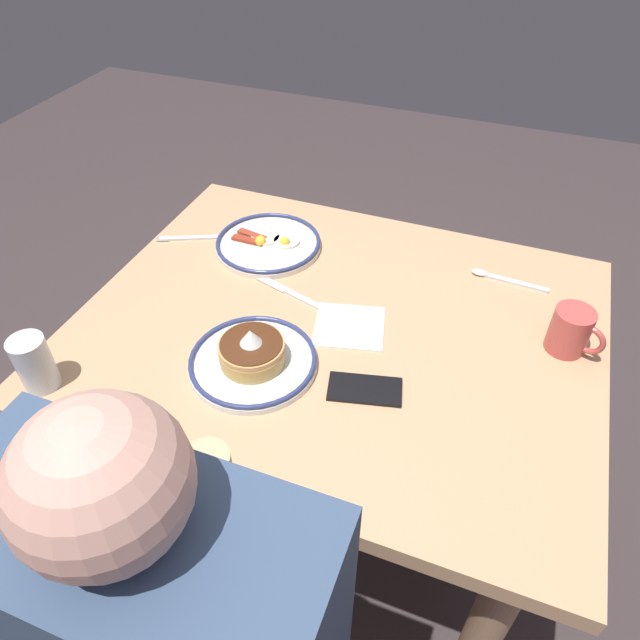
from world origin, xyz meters
TOP-DOWN VIEW (x-y plane):
  - ground_plane at (0.00, 0.00)m, footprint 6.00×6.00m
  - dining_table at (0.00, 0.00)m, footprint 1.13×0.91m
  - plate_near_main at (0.26, -0.21)m, footprint 0.27×0.27m
  - plate_center_pancakes at (0.12, 0.18)m, footprint 0.26×0.26m
  - coffee_mug at (-0.47, -0.10)m, footprint 0.11×0.08m
  - drinking_glass at (0.48, 0.37)m, footprint 0.07×0.07m
  - cell_phone at (-0.11, 0.16)m, footprint 0.16×0.10m
  - paper_napkin at (-0.03, 0.00)m, footprint 0.18×0.17m
  - fork_near at (0.47, -0.18)m, footprint 0.17×0.09m
  - butter_knife at (0.13, -0.06)m, footprint 0.22×0.08m
  - tea_spoon at (-0.31, -0.29)m, footprint 0.18×0.03m

SIDE VIEW (x-z plane):
  - ground_plane at x=0.00m, z-range 0.00..0.00m
  - dining_table at x=0.00m, z-range 0.24..0.98m
  - paper_napkin at x=-0.03m, z-range 0.74..0.74m
  - butter_knife at x=0.13m, z-range 0.74..0.74m
  - fork_near at x=0.47m, z-range 0.74..0.74m
  - cell_phone at x=-0.11m, z-range 0.74..0.74m
  - tea_spoon at x=-0.31m, z-range 0.73..0.75m
  - plate_near_main at x=0.26m, z-range 0.73..0.77m
  - plate_center_pancakes at x=0.12m, z-range 0.71..0.81m
  - coffee_mug at x=-0.47m, z-range 0.74..0.84m
  - drinking_glass at x=0.48m, z-range 0.73..0.85m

